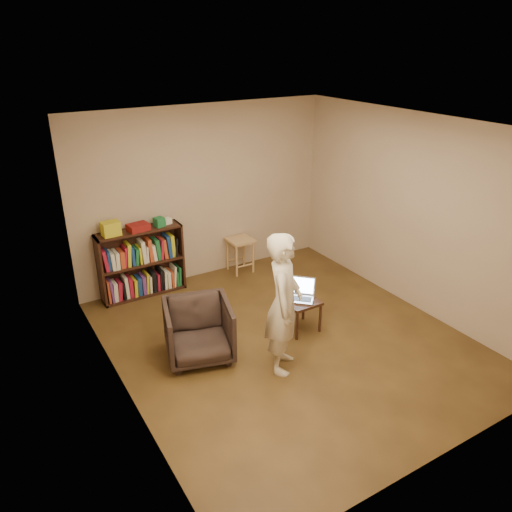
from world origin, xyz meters
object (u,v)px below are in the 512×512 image
laptop (301,294)px  person (284,304)px  armchair (199,331)px  bookshelf (142,266)px  side_table (301,305)px  stool (240,245)px

laptop → person: bearing=-93.9°
laptop → person: (-0.67, -0.59, 0.34)m
laptop → armchair: bearing=-138.3°
bookshelf → armchair: size_ratio=1.57×
bookshelf → laptop: bearing=-53.3°
armchair → laptop: (1.39, -0.07, 0.13)m
bookshelf → side_table: bookshelf is taller
stool → side_table: bearing=-95.8°
armchair → person: bearing=-26.4°
side_table → armchair: bearing=174.9°
armchair → laptop: armchair is taller
side_table → stool: bearing=84.2°
bookshelf → person: person is taller
bookshelf → person: size_ratio=0.74×
laptop → person: 0.96m
armchair → person: (0.72, -0.66, 0.47)m
side_table → person: (-0.64, -0.54, 0.47)m
bookshelf → armchair: 1.84m
person → side_table: bearing=-10.3°
side_table → bookshelf: bearing=125.3°
bookshelf → armchair: bearing=-89.0°
bookshelf → laptop: bookshelf is taller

